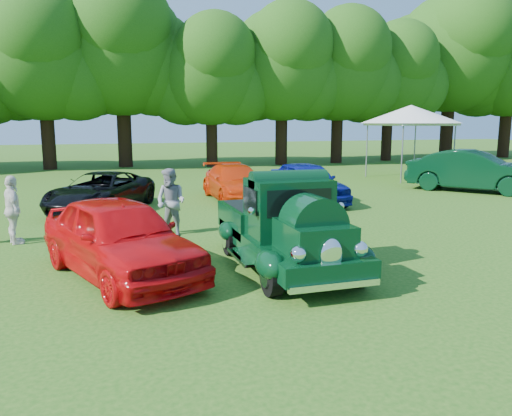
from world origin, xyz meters
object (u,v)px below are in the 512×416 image
object	(u,v)px
red_convertible	(120,237)
back_car_black	(101,192)
back_car_orange	(235,183)
spectator_white	(13,210)
back_car_blue	(307,182)
spectator_grey	(171,202)
back_car_green	(473,171)
hero_pickup	(284,229)
canopy_tent	(411,115)

from	to	relation	value
red_convertible	back_car_black	size ratio (longest dim) A/B	0.98
back_car_orange	spectator_white	distance (m)	8.27
back_car_blue	spectator_grey	world-z (taller)	spectator_grey
back_car_blue	spectator_grey	bearing A→B (deg)	-146.22
red_convertible	back_car_green	world-z (taller)	back_car_green
hero_pickup	back_car_green	xyz separation A→B (m)	(11.17, 7.78, 0.08)
hero_pickup	back_car_orange	xyz separation A→B (m)	(1.32, 8.54, -0.13)
red_convertible	spectator_white	world-z (taller)	spectator_white
back_car_orange	spectator_grey	size ratio (longest dim) A/B	2.60
hero_pickup	spectator_white	distance (m)	6.46
hero_pickup	back_car_black	distance (m)	8.35
back_car_green	spectator_white	bearing A→B (deg)	155.63
hero_pickup	back_car_green	world-z (taller)	hero_pickup
spectator_white	back_car_blue	bearing A→B (deg)	-87.37
hero_pickup	spectator_grey	distance (m)	3.86
back_car_green	canopy_tent	bearing A→B (deg)	48.78
hero_pickup	back_car_blue	size ratio (longest dim) A/B	1.07
red_convertible	spectator_white	distance (m)	4.00
back_car_green	spectator_white	xyz separation A→B (m)	(-16.50, -4.15, -0.04)
back_car_black	canopy_tent	distance (m)	15.79
spectator_grey	spectator_white	size ratio (longest dim) A/B	1.05
spectator_white	back_car_orange	bearing A→B (deg)	-72.65
hero_pickup	back_car_green	size ratio (longest dim) A/B	0.88
hero_pickup	red_convertible	world-z (taller)	hero_pickup
red_convertible	hero_pickup	bearing A→B (deg)	-27.39
back_car_orange	spectator_grey	bearing A→B (deg)	-120.88
hero_pickup	back_car_blue	xyz separation A→B (m)	(3.55, 7.16, -0.04)
hero_pickup	canopy_tent	xyz separation A→B (m)	(11.40, 12.63, 2.39)
hero_pickup	back_car_green	bearing A→B (deg)	34.87
back_car_orange	spectator_white	xyz separation A→B (m)	(-6.66, -4.90, 0.17)
canopy_tent	spectator_grey	bearing A→B (deg)	-145.05
back_car_blue	spectator_white	xyz separation A→B (m)	(-8.88, -3.53, 0.08)
back_car_green	spectator_white	size ratio (longest dim) A/B	3.18
back_car_blue	red_convertible	bearing A→B (deg)	-135.54
canopy_tent	back_car_orange	bearing A→B (deg)	-157.94
back_car_green	canopy_tent	size ratio (longest dim) A/B	1.01
spectator_grey	spectator_white	bearing A→B (deg)	-138.71
back_car_green	spectator_white	world-z (taller)	back_car_green
red_convertible	back_car_green	size ratio (longest dim) A/B	0.85
back_car_blue	canopy_tent	distance (m)	9.87
back_car_blue	spectator_grey	distance (m)	6.44
back_car_green	spectator_grey	bearing A→B (deg)	160.08
hero_pickup	red_convertible	distance (m)	3.11
hero_pickup	back_car_blue	distance (m)	7.99
back_car_blue	spectator_white	distance (m)	9.56
back_car_green	spectator_grey	distance (m)	13.59
red_convertible	back_car_green	bearing A→B (deg)	6.33
back_car_orange	spectator_white	world-z (taller)	spectator_white
back_car_blue	canopy_tent	world-z (taller)	canopy_tent
back_car_black	spectator_white	xyz separation A→B (m)	(-1.97, -4.00, 0.19)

